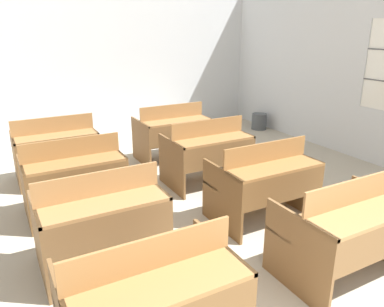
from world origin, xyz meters
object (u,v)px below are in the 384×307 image
bench_third_right (208,151)px  bench_front_right (348,228)px  bench_back_left (56,148)px  bench_back_right (172,132)px  bench_third_left (74,176)px  wastepaper_bin (259,121)px  bench_front_left (153,300)px  bench_second_right (264,181)px  bench_second_left (101,218)px

bench_third_right → bench_front_right: bearing=-90.2°
bench_third_right → bench_back_left: size_ratio=1.00×
bench_back_left → bench_back_right: size_ratio=1.00×
bench_third_left → bench_third_right: bearing=0.7°
bench_back_right → wastepaper_bin: bench_back_right is taller
bench_third_left → bench_back_left: 1.15m
bench_front_left → bench_second_right: same height
bench_second_left → bench_back_right: (1.77, 2.25, 0.00)m
bench_third_right → bench_back_right: same height
bench_third_left → wastepaper_bin: size_ratio=3.26×
bench_third_left → bench_third_right: same height
bench_second_left → bench_third_right: 2.09m
bench_second_right → bench_third_left: size_ratio=1.00×
bench_front_left → bench_back_right: bearing=62.5°
bench_front_left → bench_back_left: 3.42m
bench_second_left → wastepaper_bin: bench_second_left is taller
bench_third_left → bench_back_right: bearing=32.8°
bench_front_left → bench_third_right: (1.76, 2.29, 0.00)m
bench_third_left → bench_back_right: 2.10m
bench_front_left → bench_back_right: same height
bench_front_right → bench_second_right: 1.11m
bench_back_left → bench_third_right: bearing=-32.9°
bench_front_right → bench_third_left: (-1.74, 2.25, 0.00)m
bench_second_left → bench_back_left: same height
bench_front_left → bench_back_left: (0.01, 3.42, 0.00)m
bench_back_left → wastepaper_bin: size_ratio=3.26×
bench_second_right → bench_third_right: size_ratio=1.00×
bench_front_right → bench_third_right: size_ratio=1.00×
bench_front_right → bench_second_right: bearing=88.5°
bench_back_left → bench_front_left: bearing=-90.2°
bench_back_right → wastepaper_bin: bearing=18.8°
bench_third_left → bench_back_right: (1.76, 1.14, 0.00)m
bench_front_left → bench_third_right: 2.89m
bench_front_left → bench_second_left: (0.01, 1.15, 0.00)m
bench_third_right → wastepaper_bin: bench_third_right is taller
bench_front_left → bench_third_left: 2.27m
bench_front_left → bench_third_left: bearing=89.7°
bench_second_left → bench_second_right: bearing=-0.5°
bench_front_left → bench_second_right: bearing=32.6°
bench_front_right → bench_back_right: (0.03, 3.38, 0.00)m
bench_back_left → bench_back_right: 1.76m
bench_second_right → bench_back_left: (-1.77, 2.28, 0.00)m
bench_back_right → bench_second_left: bearing=-128.1°
bench_front_right → bench_third_right: bearing=89.8°
bench_second_right → bench_third_right: bearing=91.0°
bench_second_left → wastepaper_bin: size_ratio=3.26×
bench_second_left → bench_third_right: (1.75, 1.14, 0.00)m
bench_back_left → bench_front_right: bearing=-62.9°
bench_second_right → bench_front_right: bearing=-91.5°
bench_back_right → bench_front_right: bearing=-90.5°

